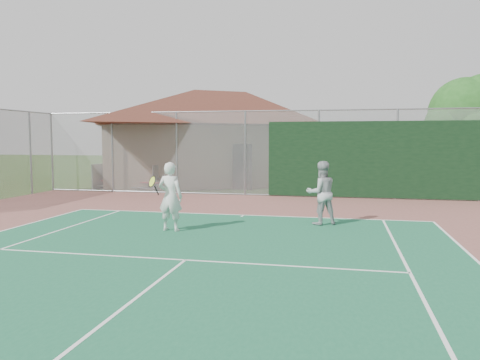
# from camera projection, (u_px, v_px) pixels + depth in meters

# --- Properties ---
(back_fence) EXTENTS (20.08, 0.11, 3.53)m
(back_fence) POSITION_uv_depth(u_px,v_px,m) (321.00, 156.00, 18.72)
(back_fence) COLOR gray
(back_fence) RESTS_ON ground
(clubhouse) EXTENTS (15.81, 13.53, 5.77)m
(clubhouse) POSITION_uv_depth(u_px,v_px,m) (222.00, 129.00, 25.88)
(clubhouse) COLOR tan
(clubhouse) RESTS_ON ground
(bleachers) EXTENTS (3.48, 2.40, 1.18)m
(bleachers) POSITION_uv_depth(u_px,v_px,m) (134.00, 175.00, 22.19)
(bleachers) COLOR #A62926
(bleachers) RESTS_ON ground
(tree) EXTENTS (3.67, 3.48, 5.12)m
(tree) POSITION_uv_depth(u_px,v_px,m) (467.00, 116.00, 20.34)
(tree) COLOR #312012
(tree) RESTS_ON ground
(player_white_front) EXTENTS (0.91, 0.74, 1.75)m
(player_white_front) POSITION_uv_depth(u_px,v_px,m) (170.00, 197.00, 11.84)
(player_white_front) COLOR silver
(player_white_front) RESTS_ON ground
(player_grey_back) EXTENTS (1.03, 0.93, 1.73)m
(player_grey_back) POSITION_uv_depth(u_px,v_px,m) (321.00, 194.00, 12.73)
(player_grey_back) COLOR #A5A7AA
(player_grey_back) RESTS_ON ground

